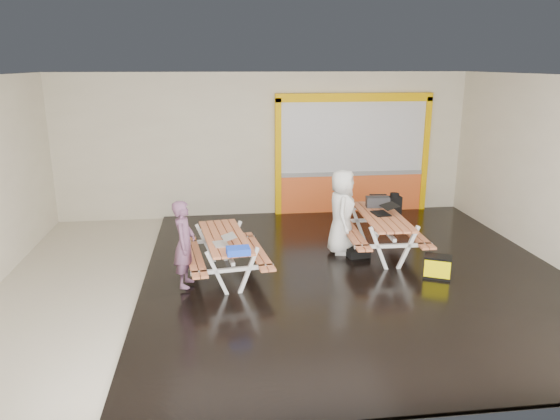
{
  "coord_description": "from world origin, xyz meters",
  "views": [
    {
      "loc": [
        -1.18,
        -8.54,
        3.7
      ],
      "look_at": [
        0.0,
        0.9,
        1.0
      ],
      "focal_mm": 33.35,
      "sensor_mm": 36.0,
      "label": 1
    }
  ],
  "objects": [
    {
      "name": "room",
      "position": [
        0.0,
        0.0,
        1.75
      ],
      "size": [
        10.02,
        8.02,
        3.52
      ],
      "color": "beige",
      "rests_on": "ground"
    },
    {
      "name": "deck",
      "position": [
        1.25,
        0.0,
        0.03
      ],
      "size": [
        7.5,
        7.98,
        0.05
      ],
      "primitive_type": "cube",
      "color": "black",
      "rests_on": "room"
    },
    {
      "name": "kiosk",
      "position": [
        2.2,
        3.93,
        1.44
      ],
      "size": [
        3.88,
        0.16,
        3.0
      ],
      "color": "orange",
      "rests_on": "room"
    },
    {
      "name": "picnic_table_left",
      "position": [
        -1.07,
        0.08,
        0.61
      ],
      "size": [
        1.6,
        2.15,
        0.79
      ],
      "color": "#C97248",
      "rests_on": "deck"
    },
    {
      "name": "picnic_table_right",
      "position": [
        2.0,
        0.85,
        0.65
      ],
      "size": [
        1.5,
        2.16,
        0.85
      ],
      "color": "#C97248",
      "rests_on": "deck"
    },
    {
      "name": "person_left",
      "position": [
        -1.74,
        -0.34,
        0.83
      ],
      "size": [
        0.44,
        0.59,
        1.46
      ],
      "primitive_type": "imported",
      "rotation": [
        0.0,
        0.0,
        1.39
      ],
      "color": "#6D4561",
      "rests_on": "deck"
    },
    {
      "name": "person_right",
      "position": [
        1.24,
        1.01,
        0.88
      ],
      "size": [
        0.71,
        0.92,
        1.68
      ],
      "primitive_type": "imported",
      "rotation": [
        0.0,
        0.0,
        1.34
      ],
      "color": "white",
      "rests_on": "deck"
    },
    {
      "name": "laptop_left",
      "position": [
        -1.1,
        -0.33,
        0.84
      ],
      "size": [
        0.42,
        0.39,
        0.15
      ],
      "color": "silver",
      "rests_on": "picnic_table_left"
    },
    {
      "name": "laptop_right",
      "position": [
        2.06,
        0.92,
        0.91
      ],
      "size": [
        0.5,
        0.45,
        0.19
      ],
      "color": "black",
      "rests_on": "picnic_table_right"
    },
    {
      "name": "blue_pouch",
      "position": [
        -0.88,
        -0.83,
        0.85
      ],
      "size": [
        0.39,
        0.29,
        0.11
      ],
      "primitive_type": "cube",
      "rotation": [
        0.0,
        0.0,
        0.09
      ],
      "color": "blue",
      "rests_on": "picnic_table_left"
    },
    {
      "name": "toolbox",
      "position": [
        2.09,
        1.44,
        0.95
      ],
      "size": [
        0.49,
        0.29,
        0.27
      ],
      "color": "black",
      "rests_on": "picnic_table_right"
    },
    {
      "name": "backpack",
      "position": [
        2.58,
        1.83,
        0.77
      ],
      "size": [
        0.3,
        0.2,
        0.49
      ],
      "color": "black",
      "rests_on": "picnic_table_right"
    },
    {
      "name": "dark_case",
      "position": [
        1.51,
        0.73,
        0.13
      ],
      "size": [
        0.47,
        0.38,
        0.16
      ],
      "primitive_type": "cube",
      "rotation": [
        0.0,
        0.0,
        0.17
      ],
      "color": "black",
      "rests_on": "deck"
    },
    {
      "name": "fluke_bag",
      "position": [
        2.62,
        -0.45,
        0.24
      ],
      "size": [
        0.55,
        0.47,
        0.4
      ],
      "color": "black",
      "rests_on": "deck"
    }
  ]
}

